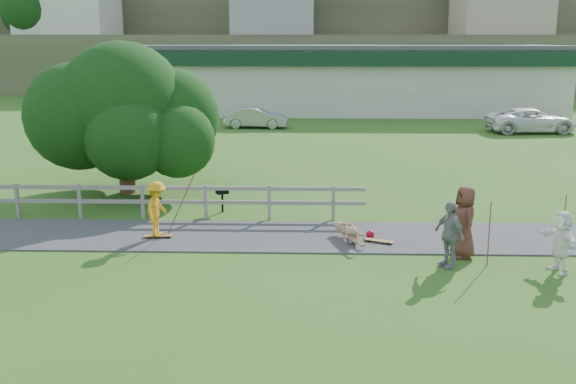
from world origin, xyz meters
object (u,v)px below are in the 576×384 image
(spectator_d, at_px, (561,242))
(tree, at_px, (125,136))
(spectator_b, at_px, (449,235))
(car_silver, at_px, (256,118))
(spectator_c, at_px, (464,222))
(car_white, at_px, (531,120))
(bbq, at_px, (222,200))
(skater_rider, at_px, (157,212))
(skater_fallen, at_px, (350,232))

(spectator_d, distance_m, tree, 15.08)
(spectator_b, xyz_separation_m, spectator_d, (2.63, -0.26, -0.07))
(car_silver, bearing_deg, spectator_c, -159.76)
(spectator_b, height_order, car_white, spectator_b)
(spectator_d, distance_m, car_silver, 27.55)
(tree, bearing_deg, car_white, 39.01)
(spectator_c, height_order, car_silver, spectator_c)
(spectator_d, relative_size, bbq, 1.87)
(skater_rider, height_order, car_silver, skater_rider)
(car_silver, bearing_deg, skater_fallen, -165.51)
(bbq, bearing_deg, spectator_d, -55.28)
(spectator_b, distance_m, spectator_d, 2.65)
(skater_fallen, distance_m, tree, 9.88)
(spectator_b, distance_m, car_silver, 26.51)
(skater_rider, relative_size, tree, 0.21)
(spectator_b, bearing_deg, skater_fallen, -159.01)
(spectator_c, bearing_deg, tree, -131.21)
(bbq, bearing_deg, tree, 121.43)
(spectator_d, relative_size, car_white, 0.29)
(spectator_c, height_order, tree, tree)
(car_white, bearing_deg, spectator_b, 152.54)
(bbq, bearing_deg, spectator_b, -63.27)
(skater_rider, relative_size, bbq, 1.90)
(spectator_d, relative_size, tree, 0.21)
(spectator_b, xyz_separation_m, car_silver, (-6.81, 25.62, -0.18))
(spectator_c, bearing_deg, car_white, 149.21)
(car_white, bearing_deg, tree, 124.32)
(car_silver, relative_size, bbq, 4.86)
(car_silver, xyz_separation_m, tree, (-3.33, -17.97, 1.46))
(spectator_c, xyz_separation_m, tree, (-10.69, 6.87, 1.17))
(spectator_b, height_order, tree, tree)
(car_white, bearing_deg, bbq, 134.55)
(skater_fallen, height_order, car_white, car_white)
(spectator_c, bearing_deg, car_silver, -171.97)
(spectator_c, height_order, spectator_d, spectator_c)
(skater_fallen, xyz_separation_m, spectator_b, (2.31, -1.91, 0.55))
(spectator_c, relative_size, car_silver, 0.47)
(spectator_b, height_order, spectator_d, spectator_b)
(spectator_d, bearing_deg, car_white, 148.66)
(skater_rider, distance_m, car_white, 28.28)
(car_white, distance_m, tree, 26.06)
(car_silver, distance_m, bbq, 20.58)
(tree, bearing_deg, skater_rider, -66.64)
(spectator_d, bearing_deg, tree, -136.07)
(spectator_b, relative_size, spectator_d, 1.09)
(spectator_b, bearing_deg, spectator_d, 54.96)
(spectator_c, bearing_deg, skater_fallen, -120.12)
(skater_fallen, bearing_deg, skater_rider, 158.12)
(spectator_d, height_order, car_white, spectator_d)
(skater_rider, height_order, spectator_b, spectator_b)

